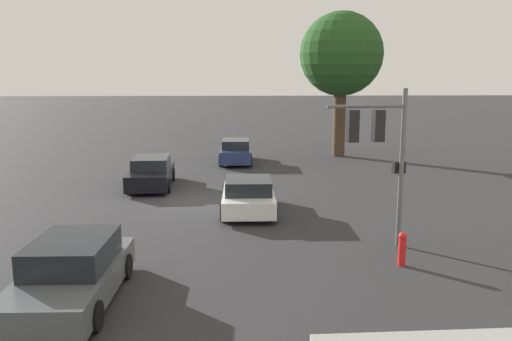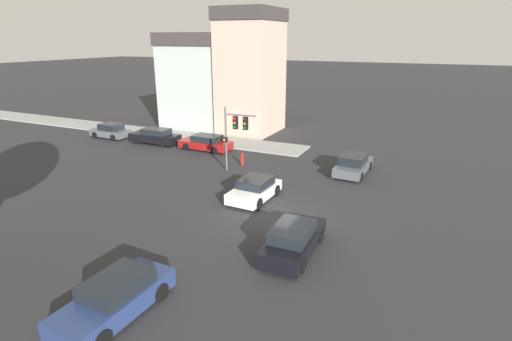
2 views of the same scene
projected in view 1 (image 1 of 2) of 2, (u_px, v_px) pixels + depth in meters
ground_plane at (195, 201)px, 20.42m from camera, size 300.00×300.00×0.00m
street_tree at (341, 55)px, 31.47m from camera, size 5.28×5.28×9.16m
traffic_signal at (378, 140)px, 14.19m from camera, size 0.70×2.44×4.63m
crossing_car_0 at (72, 273)px, 10.99m from camera, size 4.38×2.08×1.40m
crossing_car_1 at (151, 173)px, 23.04m from camera, size 4.52×2.00×1.37m
crossing_car_2 at (248, 196)px, 18.48m from camera, size 3.89×2.11×1.30m
crossing_car_3 at (236, 151)px, 29.80m from camera, size 4.47×2.02×1.42m
fire_hydrant at (402, 248)px, 13.14m from camera, size 0.22×0.22×0.92m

